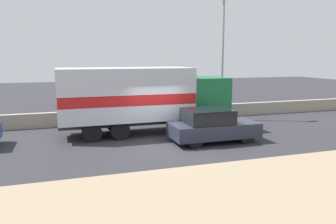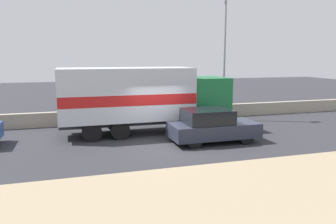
{
  "view_description": "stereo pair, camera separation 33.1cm",
  "coord_description": "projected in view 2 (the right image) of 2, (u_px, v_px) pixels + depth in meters",
  "views": [
    {
      "loc": [
        -4.14,
        -13.07,
        3.8
      ],
      "look_at": [
        0.52,
        1.35,
        1.24
      ],
      "focal_mm": 35.0,
      "sensor_mm": 36.0,
      "label": 1
    },
    {
      "loc": [
        -3.83,
        -13.16,
        3.8
      ],
      "look_at": [
        0.52,
        1.35,
        1.24
      ],
      "focal_mm": 35.0,
      "sensor_mm": 36.0,
      "label": 2
    }
  ],
  "objects": [
    {
      "name": "ground_plane",
      "position": [
        165.0,
        146.0,
        14.15
      ],
      "size": [
        80.0,
        80.0,
        0.0
      ],
      "primitive_type": "plane",
      "color": "#2D2D33"
    },
    {
      "name": "dirt_shoulder_foreground",
      "position": [
        219.0,
        194.0,
        9.11
      ],
      "size": [
        60.0,
        4.88,
        0.04
      ],
      "color": "#9E896B",
      "rests_on": "ground_plane"
    },
    {
      "name": "stone_wall_backdrop",
      "position": [
        139.0,
        115.0,
        19.39
      ],
      "size": [
        60.0,
        0.35,
        0.8
      ],
      "color": "#A39984",
      "rests_on": "ground_plane"
    },
    {
      "name": "street_lamp",
      "position": [
        224.0,
        50.0,
        19.24
      ],
      "size": [
        0.56,
        0.28,
        7.26
      ],
      "color": "gray",
      "rests_on": "ground_plane"
    },
    {
      "name": "box_truck",
      "position": [
        141.0,
        97.0,
        16.22
      ],
      "size": [
        8.4,
        2.49,
        3.28
      ],
      "color": "#196B38",
      "rests_on": "ground_plane"
    },
    {
      "name": "car_hatchback",
      "position": [
        212.0,
        126.0,
        14.67
      ],
      "size": [
        3.94,
        1.83,
        1.51
      ],
      "color": "#282D3D",
      "rests_on": "ground_plane"
    },
    {
      "name": "pedestrian",
      "position": [
        223.0,
        104.0,
        20.28
      ],
      "size": [
        0.38,
        0.38,
        1.72
      ],
      "color": "slate",
      "rests_on": "ground_plane"
    }
  ]
}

